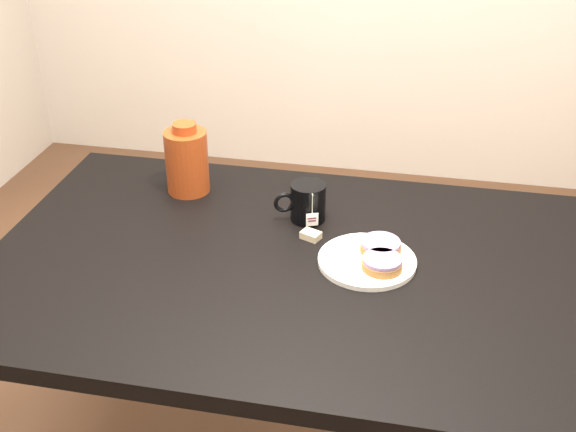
{
  "coord_description": "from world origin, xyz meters",
  "views": [
    {
      "loc": [
        0.26,
        -1.34,
        1.66
      ],
      "look_at": [
        -0.03,
        0.1,
        0.81
      ],
      "focal_mm": 45.0,
      "sensor_mm": 36.0,
      "label": 1
    }
  ],
  "objects_px": {
    "plate": "(367,260)",
    "bagel_package": "(187,160)",
    "mug": "(307,202)",
    "bagel_front": "(382,263)",
    "teabag_pouch": "(311,235)",
    "bagel_back": "(381,246)",
    "table": "(292,291)"
  },
  "relations": [
    {
      "from": "plate",
      "to": "mug",
      "type": "bearing_deg",
      "value": 135.1
    },
    {
      "from": "table",
      "to": "bagel_package",
      "type": "bearing_deg",
      "value": 140.23
    },
    {
      "from": "bagel_back",
      "to": "mug",
      "type": "relative_size",
      "value": 0.71
    },
    {
      "from": "bagel_front",
      "to": "bagel_package",
      "type": "bearing_deg",
      "value": 152.1
    },
    {
      "from": "table",
      "to": "teabag_pouch",
      "type": "xyz_separation_m",
      "value": [
        0.03,
        0.1,
        0.09
      ]
    },
    {
      "from": "plate",
      "to": "mug",
      "type": "xyz_separation_m",
      "value": [
        -0.17,
        0.17,
        0.04
      ]
    },
    {
      "from": "bagel_back",
      "to": "bagel_front",
      "type": "height_order",
      "value": "same"
    },
    {
      "from": "plate",
      "to": "bagel_front",
      "type": "relative_size",
      "value": 1.94
    },
    {
      "from": "plate",
      "to": "bagel_package",
      "type": "relative_size",
      "value": 1.15
    },
    {
      "from": "bagel_package",
      "to": "plate",
      "type": "bearing_deg",
      "value": -26.83
    },
    {
      "from": "plate",
      "to": "bagel_front",
      "type": "bearing_deg",
      "value": -40.81
    },
    {
      "from": "plate",
      "to": "teabag_pouch",
      "type": "bearing_deg",
      "value": 150.95
    },
    {
      "from": "plate",
      "to": "bagel_front",
      "type": "distance_m",
      "value": 0.05
    },
    {
      "from": "mug",
      "to": "teabag_pouch",
      "type": "distance_m",
      "value": 0.1
    },
    {
      "from": "table",
      "to": "mug",
      "type": "relative_size",
      "value": 10.05
    },
    {
      "from": "bagel_back",
      "to": "mug",
      "type": "bearing_deg",
      "value": 146.31
    },
    {
      "from": "mug",
      "to": "teabag_pouch",
      "type": "height_order",
      "value": "mug"
    },
    {
      "from": "bagel_front",
      "to": "bagel_package",
      "type": "distance_m",
      "value": 0.62
    },
    {
      "from": "table",
      "to": "plate",
      "type": "relative_size",
      "value": 6.29
    },
    {
      "from": "teabag_pouch",
      "to": "plate",
      "type": "bearing_deg",
      "value": -29.05
    },
    {
      "from": "bagel_back",
      "to": "bagel_package",
      "type": "height_order",
      "value": "bagel_package"
    },
    {
      "from": "bagel_back",
      "to": "bagel_package",
      "type": "distance_m",
      "value": 0.58
    },
    {
      "from": "plate",
      "to": "mug",
      "type": "distance_m",
      "value": 0.24
    },
    {
      "from": "plate",
      "to": "mug",
      "type": "relative_size",
      "value": 1.6
    },
    {
      "from": "bagel_front",
      "to": "bagel_package",
      "type": "height_order",
      "value": "bagel_package"
    },
    {
      "from": "plate",
      "to": "bagel_back",
      "type": "height_order",
      "value": "bagel_back"
    },
    {
      "from": "mug",
      "to": "teabag_pouch",
      "type": "relative_size",
      "value": 3.09
    },
    {
      "from": "bagel_package",
      "to": "bagel_front",
      "type": "bearing_deg",
      "value": -27.9
    },
    {
      "from": "bagel_front",
      "to": "mug",
      "type": "height_order",
      "value": "mug"
    },
    {
      "from": "table",
      "to": "mug",
      "type": "xyz_separation_m",
      "value": [
        0.0,
        0.19,
        0.13
      ]
    },
    {
      "from": "bagel_back",
      "to": "teabag_pouch",
      "type": "xyz_separation_m",
      "value": [
        -0.17,
        0.04,
        -0.02
      ]
    },
    {
      "from": "table",
      "to": "teabag_pouch",
      "type": "bearing_deg",
      "value": 76.14
    }
  ]
}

